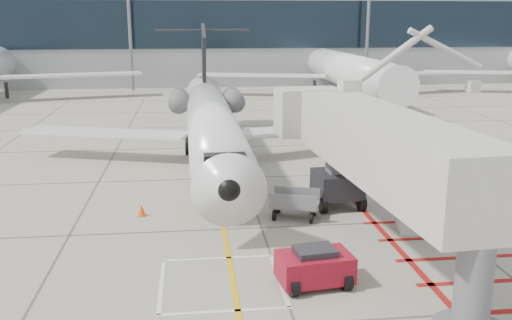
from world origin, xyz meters
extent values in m
plane|color=gray|center=(0.00, 0.00, 0.00)|extent=(260.00, 260.00, 0.00)
cone|color=#EA4D0C|center=(-5.21, 6.14, 0.27)|extent=(0.39, 0.39, 0.55)
cone|color=#FF650D|center=(-1.55, 6.00, 0.22)|extent=(0.31, 0.31, 0.43)
cube|color=gray|center=(10.00, 70.00, 7.00)|extent=(180.00, 28.00, 14.00)
cube|color=black|center=(10.00, 55.95, 8.00)|extent=(180.00, 0.10, 6.00)
camera|label=1|loc=(-2.87, -18.77, 8.67)|focal=40.00mm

